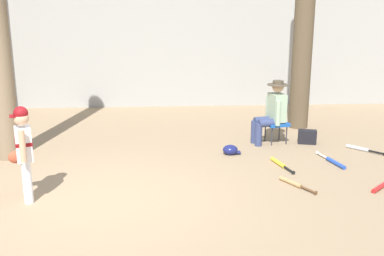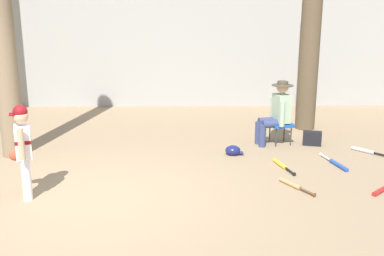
% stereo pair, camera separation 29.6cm
% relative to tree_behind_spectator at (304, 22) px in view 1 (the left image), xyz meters
% --- Properties ---
extents(ground_plane, '(60.00, 60.00, 0.00)m').
position_rel_tree_behind_spectator_xyz_m(ground_plane, '(-3.70, -3.70, -2.22)').
color(ground_plane, '#937A5B').
extents(concrete_back_wall, '(18.00, 0.36, 2.95)m').
position_rel_tree_behind_spectator_xyz_m(concrete_back_wall, '(-3.70, 2.42, -0.75)').
color(concrete_back_wall, '#9E9E99').
rests_on(concrete_back_wall, ground).
extents(tree_behind_spectator, '(0.57, 0.57, 5.00)m').
position_rel_tree_behind_spectator_xyz_m(tree_behind_spectator, '(0.00, 0.00, 0.00)').
color(tree_behind_spectator, brown).
rests_on(tree_behind_spectator, ground).
extents(young_ballplayer, '(0.44, 0.56, 1.31)m').
position_rel_tree_behind_spectator_xyz_m(young_ballplayer, '(-4.75, -3.59, -1.48)').
color(young_ballplayer, white).
rests_on(young_ballplayer, ground).
extents(folding_stool, '(0.48, 0.48, 0.41)m').
position_rel_tree_behind_spectator_xyz_m(folding_stool, '(-0.76, -1.13, -1.86)').
color(folding_stool, '#194C9E').
rests_on(folding_stool, ground).
extents(seated_spectator, '(0.68, 0.54, 1.20)m').
position_rel_tree_behind_spectator_xyz_m(seated_spectator, '(-0.86, -1.15, -1.58)').
color(seated_spectator, navy).
rests_on(seated_spectator, ground).
extents(handbag_beside_stool, '(0.37, 0.26, 0.26)m').
position_rel_tree_behind_spectator_xyz_m(handbag_beside_stool, '(-0.17, -1.23, -2.09)').
color(handbag_beside_stool, black).
rests_on(handbag_beside_stool, ground).
extents(bat_yellow_trainer, '(0.24, 0.72, 0.07)m').
position_rel_tree_behind_spectator_xyz_m(bat_yellow_trainer, '(-0.99, -2.43, -2.19)').
color(bat_yellow_trainer, yellow).
rests_on(bat_yellow_trainer, ground).
extents(bat_aluminum_silver, '(0.52, 0.57, 0.07)m').
position_rel_tree_behind_spectator_xyz_m(bat_aluminum_silver, '(0.67, -1.72, -2.19)').
color(bat_aluminum_silver, '#B7BCC6').
rests_on(bat_aluminum_silver, ground).
extents(bat_wood_tan, '(0.40, 0.65, 0.07)m').
position_rel_tree_behind_spectator_xyz_m(bat_wood_tan, '(-1.00, -3.30, -2.19)').
color(bat_wood_tan, tan).
rests_on(bat_wood_tan, ground).
extents(bat_red_barrel, '(0.57, 0.53, 0.07)m').
position_rel_tree_behind_spectator_xyz_m(bat_red_barrel, '(0.24, -3.48, -2.19)').
color(bat_red_barrel, red).
rests_on(bat_red_barrel, ground).
extents(bat_blue_youth, '(0.25, 0.82, 0.07)m').
position_rel_tree_behind_spectator_xyz_m(bat_blue_youth, '(-0.07, -2.39, -2.19)').
color(bat_blue_youth, '#2347AD').
rests_on(bat_blue_youth, ground).
extents(batting_helmet_navy, '(0.32, 0.24, 0.18)m').
position_rel_tree_behind_spectator_xyz_m(batting_helmet_navy, '(-1.72, -1.79, -2.14)').
color(batting_helmet_navy, navy).
rests_on(batting_helmet_navy, ground).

